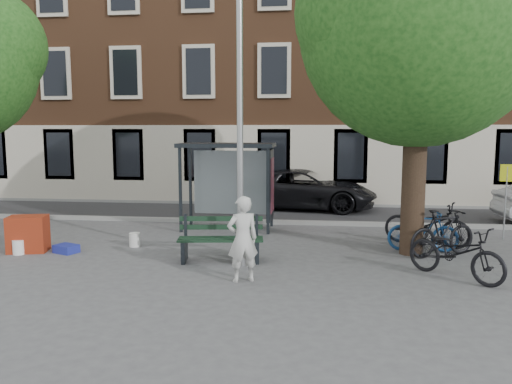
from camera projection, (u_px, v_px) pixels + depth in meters
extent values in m
plane|color=#4C4C4F|center=(241.00, 265.00, 11.21)|extent=(90.00, 90.00, 0.00)
cube|color=#28282B|center=(269.00, 213.00, 18.11)|extent=(40.00, 4.00, 0.01)
cube|color=gray|center=(263.00, 222.00, 16.13)|extent=(40.00, 0.25, 0.12)
cube|color=gray|center=(274.00, 204.00, 20.07)|extent=(40.00, 0.25, 0.12)
cube|color=brown|center=(282.00, 43.00, 23.15)|extent=(30.00, 8.00, 14.00)
cylinder|color=#9EA0A3|center=(240.00, 131.00, 10.84)|extent=(0.14, 0.14, 6.00)
cylinder|color=#9EA0A3|center=(240.00, 260.00, 11.20)|extent=(0.28, 0.28, 0.24)
cylinder|color=black|center=(414.00, 185.00, 12.01)|extent=(0.56, 0.56, 3.40)
sphere|color=#184414|center=(420.00, 26.00, 11.55)|extent=(5.60, 5.60, 5.60)
sphere|color=#184414|center=(456.00, 7.00, 11.78)|extent=(3.92, 3.92, 3.92)
sphere|color=#184414|center=(387.00, 11.00, 11.31)|extent=(4.20, 4.20, 4.20)
cube|color=#1E2328|center=(180.00, 190.00, 14.68)|extent=(0.08, 0.08, 2.50)
cube|color=#1E2328|center=(268.00, 192.00, 14.37)|extent=(0.08, 0.08, 2.50)
cube|color=#1E2328|center=(190.00, 186.00, 15.86)|extent=(0.08, 0.08, 2.50)
cube|color=#1E2328|center=(272.00, 187.00, 15.56)|extent=(0.08, 0.08, 2.50)
cube|color=#1E2328|center=(227.00, 145.00, 14.95)|extent=(2.85, 1.45, 0.12)
cube|color=#8C999E|center=(231.00, 182.00, 15.69)|extent=(2.34, 0.04, 2.00)
cube|color=#1E2328|center=(270.00, 185.00, 14.95)|extent=(0.12, 1.14, 2.12)
cube|color=#D84C19|center=(272.00, 185.00, 14.94)|extent=(0.02, 0.90, 1.62)
imported|color=silver|center=(243.00, 239.00, 9.90)|extent=(0.75, 0.64, 1.73)
cube|color=#1E2328|center=(184.00, 251.00, 11.48)|extent=(0.17, 0.62, 0.50)
cube|color=#1E2328|center=(257.00, 251.00, 11.50)|extent=(0.17, 0.62, 0.50)
cube|color=black|center=(220.00, 241.00, 11.26)|extent=(1.95, 0.39, 0.04)
cube|color=black|center=(221.00, 239.00, 11.46)|extent=(1.95, 0.39, 0.04)
cube|color=black|center=(221.00, 237.00, 11.66)|extent=(1.95, 0.39, 0.04)
cube|color=black|center=(221.00, 227.00, 11.74)|extent=(1.94, 0.32, 0.11)
cube|color=black|center=(221.00, 219.00, 11.71)|extent=(1.94, 0.32, 0.11)
imported|color=black|center=(427.00, 224.00, 13.06)|extent=(2.32, 1.67, 1.16)
imported|color=navy|center=(423.00, 231.00, 12.40)|extent=(1.75, 0.59, 1.04)
imported|color=black|center=(456.00, 252.00, 10.12)|extent=(2.02, 1.99, 1.11)
imported|color=black|center=(443.00, 233.00, 11.91)|extent=(1.93, 1.40, 1.15)
imported|color=black|center=(304.00, 189.00, 19.09)|extent=(5.71, 3.18, 1.51)
cube|color=maroon|center=(28.00, 234.00, 12.39)|extent=(1.01, 0.78, 0.90)
cube|color=navy|center=(66.00, 249.00, 12.32)|extent=(0.66, 0.58, 0.20)
cylinder|color=white|center=(19.00, 247.00, 12.14)|extent=(0.32, 0.32, 0.36)
cylinder|color=silver|center=(135.00, 240.00, 12.96)|extent=(0.33, 0.33, 0.36)
cylinder|color=silver|center=(22.00, 241.00, 12.85)|extent=(0.34, 0.34, 0.36)
cylinder|color=#9EA0A3|center=(505.00, 203.00, 13.73)|extent=(0.04, 0.04, 2.02)
cube|color=#F2F81B|center=(507.00, 173.00, 13.63)|extent=(0.36, 0.12, 0.47)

